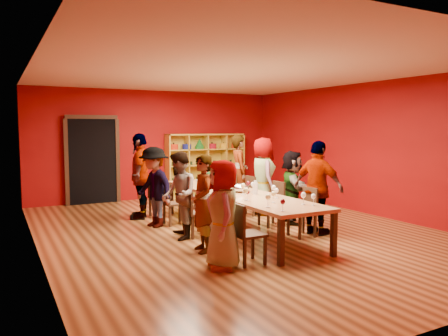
{
  "coord_description": "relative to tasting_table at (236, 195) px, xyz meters",
  "views": [
    {
      "loc": [
        -4.05,
        -7.17,
        1.97
      ],
      "look_at": [
        0.1,
        0.69,
        1.15
      ],
      "focal_mm": 35.0,
      "sensor_mm": 36.0,
      "label": 1
    }
  ],
  "objects": [
    {
      "name": "spittoon_bowl",
      "position": [
        0.07,
        -0.04,
        0.13
      ],
      "size": [
        0.33,
        0.33,
        0.18
      ],
      "primitive_type": "ellipsoid",
      "color": "silver",
      "rests_on": "tasting_table"
    },
    {
      "name": "person_left_4",
      "position": [
        -1.26,
        2.0,
        0.23
      ],
      "size": [
        0.91,
        1.2,
        1.86
      ],
      "primitive_type": "imported",
      "rotation": [
        0.0,
        0.0,
        -2.01
      ],
      "color": "#577FB3",
      "rests_on": "ground"
    },
    {
      "name": "chair_person_right_2",
      "position": [
        0.91,
        0.05,
        -0.2
      ],
      "size": [
        0.42,
        0.42,
        0.89
      ],
      "color": "black",
      "rests_on": "ground"
    },
    {
      "name": "tasting_table",
      "position": [
        0.0,
        0.0,
        0.0
      ],
      "size": [
        1.1,
        4.5,
        0.75
      ],
      "color": "#B5794B",
      "rests_on": "ground"
    },
    {
      "name": "wine_glass_11",
      "position": [
        -0.33,
        -0.92,
        0.21
      ],
      "size": [
        0.09,
        0.09,
        0.22
      ],
      "color": "white",
      "rests_on": "tasting_table"
    },
    {
      "name": "wine_glass_16",
      "position": [
        -0.34,
        -1.99,
        0.18
      ],
      "size": [
        0.07,
        0.07,
        0.18
      ],
      "color": "white",
      "rests_on": "tasting_table"
    },
    {
      "name": "wine_glass_1",
      "position": [
        -0.28,
        1.93,
        0.19
      ],
      "size": [
        0.08,
        0.08,
        0.19
      ],
      "color": "white",
      "rests_on": "tasting_table"
    },
    {
      "name": "wine_glass_22",
      "position": [
        0.31,
        1.93,
        0.2
      ],
      "size": [
        0.09,
        0.09,
        0.21
      ],
      "color": "white",
      "rests_on": "tasting_table"
    },
    {
      "name": "wine_glass_13",
      "position": [
        0.26,
        -0.17,
        0.19
      ],
      "size": [
        0.08,
        0.08,
        0.2
      ],
      "color": "white",
      "rests_on": "tasting_table"
    },
    {
      "name": "wine_glass_17",
      "position": [
        0.28,
        -1.69,
        0.2
      ],
      "size": [
        0.08,
        0.08,
        0.2
      ],
      "color": "white",
      "rests_on": "tasting_table"
    },
    {
      "name": "chair_person_left_4",
      "position": [
        -0.91,
        2.0,
        -0.2
      ],
      "size": [
        0.42,
        0.42,
        0.89
      ],
      "color": "black",
      "rests_on": "ground"
    },
    {
      "name": "wine_glass_6",
      "position": [
        -0.16,
        1.24,
        0.21
      ],
      "size": [
        0.09,
        0.09,
        0.22
      ],
      "color": "white",
      "rests_on": "tasting_table"
    },
    {
      "name": "wine_glass_3",
      "position": [
        -0.35,
        1.74,
        0.2
      ],
      "size": [
        0.08,
        0.08,
        0.2
      ],
      "color": "white",
      "rests_on": "tasting_table"
    },
    {
      "name": "wine_glass_2",
      "position": [
        -0.38,
        0.93,
        0.18
      ],
      "size": [
        0.07,
        0.07,
        0.18
      ],
      "color": "white",
      "rests_on": "tasting_table"
    },
    {
      "name": "room_shell",
      "position": [
        0.0,
        0.0,
        0.8
      ],
      "size": [
        7.1,
        9.1,
        3.04
      ],
      "color": "brown",
      "rests_on": "ground"
    },
    {
      "name": "person_left_1",
      "position": [
        -1.16,
        -0.98,
        0.08
      ],
      "size": [
        0.48,
        0.61,
        1.55
      ],
      "primitive_type": "imported",
      "rotation": [
        0.0,
        0.0,
        -1.69
      ],
      "color": "#4F4F54",
      "rests_on": "ground"
    },
    {
      "name": "doorway",
      "position": [
        -1.8,
        4.43,
        0.42
      ],
      "size": [
        1.4,
        0.17,
        2.3
      ],
      "color": "black",
      "rests_on": "ground"
    },
    {
      "name": "wine_bottle",
      "position": [
        0.14,
        1.5,
        0.18
      ],
      "size": [
        0.1,
        0.1,
        0.34
      ],
      "color": "#153B1C",
      "rests_on": "tasting_table"
    },
    {
      "name": "person_right_1",
      "position": [
        1.2,
        -0.95,
        0.17
      ],
      "size": [
        0.75,
        1.11,
        1.74
      ],
      "primitive_type": "imported",
      "rotation": [
        0.0,
        0.0,
        1.88
      ],
      "color": "#CD8A8A",
      "rests_on": "ground"
    },
    {
      "name": "wine_glass_15",
      "position": [
        -0.36,
        0.09,
        0.18
      ],
      "size": [
        0.07,
        0.07,
        0.18
      ],
      "color": "white",
      "rests_on": "tasting_table"
    },
    {
      "name": "wine_glass_9",
      "position": [
        0.27,
        -0.95,
        0.18
      ],
      "size": [
        0.07,
        0.07,
        0.18
      ],
      "color": "white",
      "rests_on": "tasting_table"
    },
    {
      "name": "wine_glass_18",
      "position": [
        0.38,
        0.9,
        0.2
      ],
      "size": [
        0.08,
        0.08,
        0.21
      ],
      "color": "white",
      "rests_on": "tasting_table"
    },
    {
      "name": "person_right_4",
      "position": [
        1.21,
        2.0,
        0.2
      ],
      "size": [
        0.65,
        0.77,
        1.8
      ],
      "primitive_type": "imported",
      "rotation": [
        0.0,
        0.0,
        1.27
      ],
      "color": "#5078A5",
      "rests_on": "ground"
    },
    {
      "name": "person_right_2",
      "position": [
        1.35,
        0.05,
        0.05
      ],
      "size": [
        0.94,
        1.44,
        1.51
      ],
      "primitive_type": "imported",
      "rotation": [
        0.0,
        0.0,
        1.15
      ],
      "color": "silver",
      "rests_on": "ground"
    },
    {
      "name": "wine_glass_12",
      "position": [
        -0.06,
        -0.36,
        0.21
      ],
      "size": [
        0.09,
        0.09,
        0.22
      ],
      "color": "white",
      "rests_on": "tasting_table"
    },
    {
      "name": "chair_person_left_2",
      "position": [
        -0.91,
        -0.04,
        -0.2
      ],
      "size": [
        0.42,
        0.42,
        0.89
      ],
      "color": "black",
      "rests_on": "ground"
    },
    {
      "name": "wine_glass_19",
      "position": [
        -0.29,
        -0.91,
        0.18
      ],
      "size": [
        0.07,
        0.07,
        0.18
      ],
      "color": "white",
      "rests_on": "tasting_table"
    },
    {
      "name": "wine_glass_7",
      "position": [
        0.35,
        1.64,
        0.2
      ],
      "size": [
        0.08,
        0.08,
        0.21
      ],
      "color": "white",
      "rests_on": "tasting_table"
    },
    {
      "name": "wine_glass_23",
      "position": [
        -0.04,
        -1.31,
        0.19
      ],
      "size": [
        0.08,
        0.08,
        0.19
      ],
      "color": "white",
      "rests_on": "tasting_table"
    },
    {
      "name": "wine_glass_20",
      "position": [
        0.27,
        0.01,
        0.19
      ],
      "size": [
        0.08,
        0.08,
        0.2
      ],
      "color": "white",
      "rests_on": "tasting_table"
    },
    {
      "name": "carafe_b",
      "position": [
        0.18,
        -0.4,
        0.16
      ],
      "size": [
        0.11,
        0.11,
        0.25
      ],
      "color": "white",
      "rests_on": "tasting_table"
    },
    {
      "name": "chair_person_left_3",
      "position": [
        -0.91,
        1.08,
        -0.2
      ],
      "size": [
        0.42,
        0.42,
        0.89
      ],
      "color": "black",
      "rests_on": "ground"
    },
    {
      "name": "wine_glass_21",
      "position": [
        0.37,
        -1.82,
        0.19
      ],
      "size": [
        0.08,
        0.08,
        0.19
      ],
      "color": "white",
      "rests_on": "tasting_table"
    },
    {
      "name": "person_right_3",
      "position": [
        1.35,
        1.15,
        0.18
      ],
      "size": [
        0.64,
        0.94,
        1.75
      ],
      "primitive_type": "imported",
      "rotation": [
        0.0,
        0.0,
        1.35
      ],
      "color": "#5989B9",
      "rests_on": "ground"
    },
    {
      "name": "chair_person_left_1",
      "position": [
        -0.91,
        -0.98,
        -0.2
      ],
      "size": [
        0.42,
        0.42,
        0.89
      ],
      "color": "black",
      "rests_on": "ground"
    },
    {
      "name": "chair_person_right_1",
      "position": [
        0.91,
        -0.95,
        -0.2
      ],
      "size": [
        0.42,
        0.42,
        0.89
      ],
      "color": "black",
      "rests_on": "ground"
    },
    {
      "name": "wine_glass_0",
      "position": [
        -0.36,
        -1.64,
        0.2
      ],
      "size": [
        0.09,
        0.09,
        0.21
      ],
      "color": "white",
      "rests_on": "tasting_table"
    },
    {
      "name": "wine_glass_8",
      "position": [
        0.35,
        -0.75,
        0.2
      ],
      "size": [
        0.08,
        0.08,
        0.2
      ],
      "color": "white",
      "rests_on": "tasting_table"
    },
    {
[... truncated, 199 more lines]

